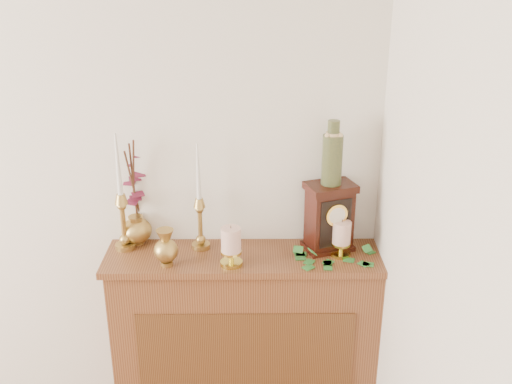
{
  "coord_description": "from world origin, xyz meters",
  "views": [
    {
      "loc": [
        1.43,
        -0.25,
        2.19
      ],
      "look_at": [
        1.45,
        2.05,
        1.25
      ],
      "focal_mm": 42.0,
      "sensor_mm": 36.0,
      "label": 1
    }
  ],
  "objects_px": {
    "bud_vase": "(166,248)",
    "mantel_clock": "(329,217)",
    "ginger_jar": "(136,194)",
    "candlestick_center": "(200,215)",
    "candlestick_left": "(122,213)",
    "ceramic_vase": "(332,156)"
  },
  "relations": [
    {
      "from": "bud_vase",
      "to": "mantel_clock",
      "type": "bearing_deg",
      "value": 11.96
    },
    {
      "from": "ginger_jar",
      "to": "mantel_clock",
      "type": "bearing_deg",
      "value": -6.08
    },
    {
      "from": "candlestick_center",
      "to": "mantel_clock",
      "type": "height_order",
      "value": "candlestick_center"
    },
    {
      "from": "candlestick_left",
      "to": "ginger_jar",
      "type": "xyz_separation_m",
      "value": [
        0.05,
        0.09,
        0.05
      ]
    },
    {
      "from": "candlestick_left",
      "to": "candlestick_center",
      "type": "bearing_deg",
      "value": 0.71
    },
    {
      "from": "ginger_jar",
      "to": "ceramic_vase",
      "type": "height_order",
      "value": "ceramic_vase"
    },
    {
      "from": "bud_vase",
      "to": "ginger_jar",
      "type": "distance_m",
      "value": 0.33
    },
    {
      "from": "mantel_clock",
      "to": "candlestick_center",
      "type": "bearing_deg",
      "value": 159.54
    },
    {
      "from": "candlestick_center",
      "to": "ceramic_vase",
      "type": "xyz_separation_m",
      "value": [
        0.57,
        -0.01,
        0.28
      ]
    },
    {
      "from": "mantel_clock",
      "to": "bud_vase",
      "type": "bearing_deg",
      "value": 172.56
    },
    {
      "from": "bud_vase",
      "to": "mantel_clock",
      "type": "distance_m",
      "value": 0.73
    },
    {
      "from": "mantel_clock",
      "to": "candlestick_left",
      "type": "bearing_deg",
      "value": 160.2
    },
    {
      "from": "candlestick_left",
      "to": "ceramic_vase",
      "type": "bearing_deg",
      "value": -0.23
    },
    {
      "from": "bud_vase",
      "to": "mantel_clock",
      "type": "xyz_separation_m",
      "value": [
        0.71,
        0.15,
        0.07
      ]
    },
    {
      "from": "candlestick_center",
      "to": "ginger_jar",
      "type": "relative_size",
      "value": 0.97
    },
    {
      "from": "candlestick_center",
      "to": "ginger_jar",
      "type": "bearing_deg",
      "value": 164.44
    },
    {
      "from": "ginger_jar",
      "to": "ceramic_vase",
      "type": "xyz_separation_m",
      "value": [
        0.87,
        -0.09,
        0.21
      ]
    },
    {
      "from": "bud_vase",
      "to": "ginger_jar",
      "type": "relative_size",
      "value": 0.33
    },
    {
      "from": "bud_vase",
      "to": "mantel_clock",
      "type": "relative_size",
      "value": 0.53
    },
    {
      "from": "candlestick_center",
      "to": "mantel_clock",
      "type": "distance_m",
      "value": 0.57
    },
    {
      "from": "ceramic_vase",
      "to": "candlestick_left",
      "type": "bearing_deg",
      "value": 179.77
    },
    {
      "from": "ceramic_vase",
      "to": "bud_vase",
      "type": "bearing_deg",
      "value": -167.82
    }
  ]
}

